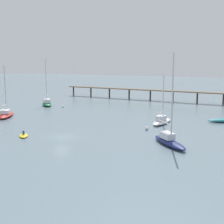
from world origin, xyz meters
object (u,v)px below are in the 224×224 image
(sailboat_white, at_px, (162,120))
(mooring_buoy_far, at_px, (147,128))
(dinghy_yellow, at_px, (24,135))
(sailboat_green, at_px, (47,102))
(sailboat_red, at_px, (6,114))
(sailboat_navy, at_px, (169,140))
(pier, at_px, (204,90))
(mooring_buoy_mid, at_px, (63,106))

(sailboat_white, xyz_separation_m, mooring_buoy_far, (-0.60, -6.85, -0.33))
(dinghy_yellow, relative_size, mooring_buoy_far, 4.62)
(sailboat_green, bearing_deg, mooring_buoy_far, -25.16)
(sailboat_red, relative_size, dinghy_yellow, 3.61)
(sailboat_navy, relative_size, mooring_buoy_far, 19.80)
(sailboat_green, distance_m, sailboat_navy, 49.90)
(pier, bearing_deg, mooring_buoy_far, -93.16)
(sailboat_red, xyz_separation_m, mooring_buoy_far, (33.19, 1.47, -0.36))
(sailboat_green, xyz_separation_m, sailboat_navy, (43.08, -25.19, 0.02))
(sailboat_white, bearing_deg, sailboat_red, -166.16)
(sailboat_green, height_order, sailboat_navy, sailboat_navy)
(dinghy_yellow, distance_m, mooring_buoy_mid, 32.74)
(sailboat_white, distance_m, mooring_buoy_mid, 32.03)
(pier, bearing_deg, mooring_buoy_mid, -142.18)
(dinghy_yellow, bearing_deg, sailboat_green, 122.69)
(dinghy_yellow, height_order, mooring_buoy_far, dinghy_yellow)
(sailboat_green, distance_m, dinghy_yellow, 36.89)
(pier, xyz_separation_m, mooring_buoy_far, (-2.27, -41.04, -3.62))
(sailboat_red, bearing_deg, sailboat_green, 100.07)
(sailboat_green, bearing_deg, sailboat_white, -15.50)
(pier, xyz_separation_m, sailboat_green, (-38.76, -23.90, -3.14))
(sailboat_red, bearing_deg, mooring_buoy_mid, 79.97)
(pier, height_order, dinghy_yellow, pier)
(pier, distance_m, mooring_buoy_far, 41.27)
(sailboat_white, relative_size, sailboat_green, 0.74)
(sailboat_white, relative_size, mooring_buoy_far, 14.01)
(pier, bearing_deg, sailboat_white, -92.78)
(mooring_buoy_far, bearing_deg, sailboat_red, -177.46)
(sailboat_red, distance_m, dinghy_yellow, 20.75)
(dinghy_yellow, bearing_deg, sailboat_navy, 14.18)
(dinghy_yellow, bearing_deg, sailboat_red, 143.22)
(sailboat_navy, bearing_deg, dinghy_yellow, -165.82)
(sailboat_green, distance_m, mooring_buoy_mid, 6.52)
(sailboat_navy, distance_m, mooring_buoy_far, 10.41)
(pier, distance_m, dinghy_yellow, 58.20)
(pier, relative_size, dinghy_yellow, 21.62)
(sailboat_navy, relative_size, mooring_buoy_mid, 24.49)
(sailboat_white, height_order, sailboat_navy, sailboat_navy)
(sailboat_red, height_order, sailboat_navy, sailboat_navy)
(mooring_buoy_mid, bearing_deg, sailboat_navy, -33.14)
(dinghy_yellow, relative_size, mooring_buoy_mid, 5.72)
(sailboat_navy, bearing_deg, mooring_buoy_mid, 146.86)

